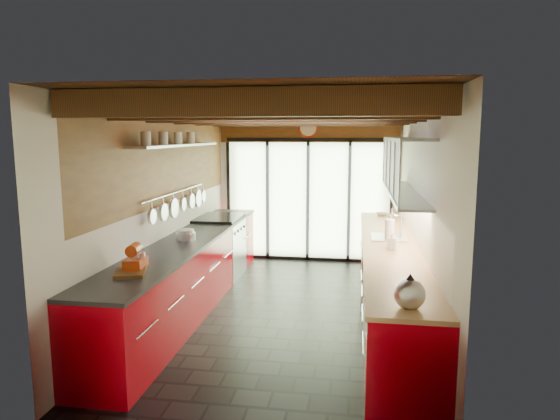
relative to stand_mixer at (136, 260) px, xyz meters
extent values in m
plane|color=black|center=(1.27, 1.56, -1.03)|extent=(5.50, 5.50, 0.00)
plane|color=silver|center=(1.27, 4.31, 0.27)|extent=(3.20, 0.00, 3.20)
plane|color=silver|center=(1.27, -1.19, 0.27)|extent=(3.20, 0.00, 3.20)
plane|color=silver|center=(-0.33, 1.56, 0.27)|extent=(0.00, 5.50, 5.50)
plane|color=silver|center=(2.87, 1.56, 0.27)|extent=(0.00, 5.50, 5.50)
plane|color=#472814|center=(1.27, 1.56, 1.57)|extent=(5.50, 5.50, 0.00)
cube|color=#593316|center=(1.27, -0.69, 1.45)|extent=(3.14, 0.14, 0.22)
cube|color=#593316|center=(1.27, 0.21, 1.45)|extent=(3.14, 0.14, 0.22)
cube|color=#593316|center=(1.27, 1.11, 1.45)|extent=(3.14, 0.14, 0.22)
cube|color=#593316|center=(1.27, 2.01, 1.45)|extent=(3.14, 0.14, 0.22)
cube|color=#593316|center=(1.27, 2.91, 1.45)|extent=(3.14, 0.14, 0.22)
cube|color=#593316|center=(1.27, 3.81, 1.45)|extent=(3.14, 0.14, 0.22)
cube|color=brown|center=(1.27, 4.27, 1.32)|extent=(3.14, 0.06, 0.50)
plane|color=brown|center=(-0.30, 1.76, 0.95)|extent=(0.00, 4.90, 4.90)
plane|color=#C6EAAD|center=(1.27, 4.29, 0.05)|extent=(2.90, 0.00, 2.90)
cube|color=black|center=(-0.18, 4.28, 0.05)|extent=(0.05, 0.04, 2.15)
cube|color=black|center=(2.72, 4.28, 0.05)|extent=(0.05, 0.04, 2.15)
cube|color=black|center=(1.27, 4.25, 0.05)|extent=(0.06, 0.05, 2.15)
cube|color=black|center=(1.27, 4.25, 1.12)|extent=(2.90, 0.05, 0.06)
cylinder|color=#B9300E|center=(1.27, 4.23, 1.32)|extent=(0.34, 0.04, 0.34)
cylinder|color=beige|center=(1.27, 4.21, 1.32)|extent=(0.28, 0.02, 0.28)
cube|color=#B5020F|center=(-0.01, 1.56, -0.59)|extent=(0.65, 5.00, 0.88)
cube|color=black|center=(-0.01, 1.56, -0.13)|extent=(0.68, 5.00, 0.04)
cube|color=silver|center=(-0.01, 3.01, -0.59)|extent=(0.66, 0.90, 0.90)
cube|color=black|center=(-0.01, 3.01, -0.10)|extent=(0.65, 0.90, 0.06)
cube|color=#B5020F|center=(2.54, 1.56, -0.59)|extent=(0.65, 5.00, 0.88)
cube|color=tan|center=(2.54, 1.56, -0.13)|extent=(0.68, 5.00, 0.04)
cube|color=white|center=(2.21, 1.96, -0.59)|extent=(0.02, 0.60, 0.84)
cube|color=silver|center=(2.54, 1.96, -0.10)|extent=(0.45, 0.52, 0.02)
cylinder|color=silver|center=(2.69, 1.96, 0.07)|extent=(0.02, 0.02, 0.34)
torus|color=silver|center=(2.63, 1.96, 0.24)|extent=(0.14, 0.02, 0.14)
plane|color=silver|center=(2.53, 1.86, 0.82)|extent=(0.00, 3.00, 3.00)
cube|color=#9EA0A5|center=(2.70, 1.86, 0.49)|extent=(0.34, 3.00, 0.03)
cube|color=#9EA0A5|center=(2.70, 1.86, 1.16)|extent=(0.34, 3.00, 0.03)
cylinder|color=silver|center=(-0.27, 1.86, 0.44)|extent=(0.02, 2.20, 0.02)
cube|color=silver|center=(-0.18, 1.76, 1.07)|extent=(0.28, 2.60, 0.03)
cylinder|color=silver|center=(-0.23, 0.96, 0.26)|extent=(0.04, 0.18, 0.18)
cylinder|color=silver|center=(-0.23, 1.31, 0.26)|extent=(0.04, 0.22, 0.22)
cylinder|color=silver|center=(-0.23, 1.66, 0.26)|extent=(0.04, 0.26, 0.26)
cylinder|color=silver|center=(-0.23, 2.01, 0.26)|extent=(0.04, 0.18, 0.18)
cylinder|color=silver|center=(-0.23, 2.36, 0.26)|extent=(0.04, 0.22, 0.22)
cylinder|color=silver|center=(-0.23, 2.66, 0.26)|extent=(0.04, 0.26, 0.26)
cylinder|color=silver|center=(-0.23, 2.91, 0.26)|extent=(0.04, 0.18, 0.18)
cube|color=#BB370F|center=(0.00, -0.01, -0.04)|extent=(0.21, 0.32, 0.13)
cylinder|color=#BB370F|center=(0.00, -0.03, 0.11)|extent=(0.14, 0.21, 0.12)
cylinder|color=silver|center=(0.00, 0.05, 0.00)|extent=(0.17, 0.17, 0.13)
cylinder|color=silver|center=(0.00, 1.43, -0.04)|extent=(0.28, 0.28, 0.13)
cylinder|color=silver|center=(0.00, 1.44, -0.06)|extent=(0.30, 0.30, 0.10)
cube|color=brown|center=(0.00, -0.13, -0.09)|extent=(0.37, 0.44, 0.03)
sphere|color=silver|center=(2.54, -0.69, 0.01)|extent=(0.25, 0.25, 0.24)
cone|color=black|center=(2.54, -0.69, 0.14)|extent=(0.09, 0.09, 0.07)
cylinder|color=silver|center=(2.54, -0.56, 0.02)|extent=(0.03, 0.09, 0.05)
cylinder|color=white|center=(2.54, 1.79, 0.02)|extent=(0.16, 0.16, 0.26)
cylinder|color=silver|center=(2.54, 1.79, 0.19)|extent=(0.03, 0.03, 0.05)
imported|color=silver|center=(2.54, 1.29, 0.00)|extent=(0.11, 0.11, 0.21)
imported|color=silver|center=(2.54, 3.77, -0.08)|extent=(0.22, 0.22, 0.05)
camera|label=1|loc=(2.12, -4.47, 1.21)|focal=32.00mm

